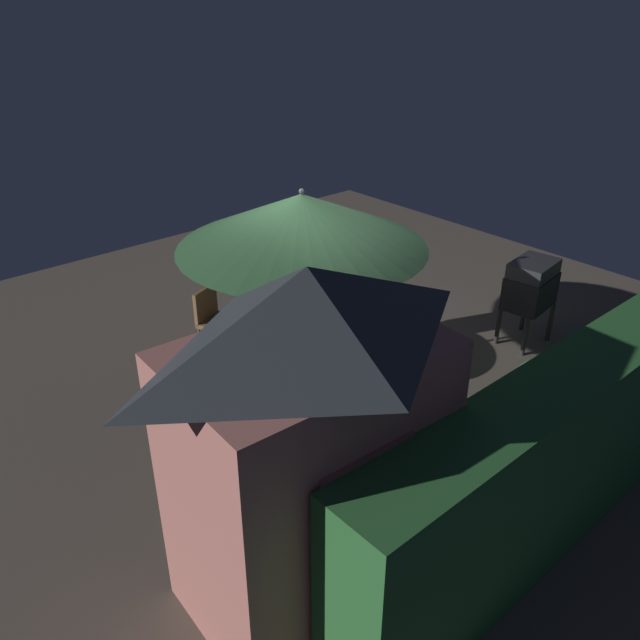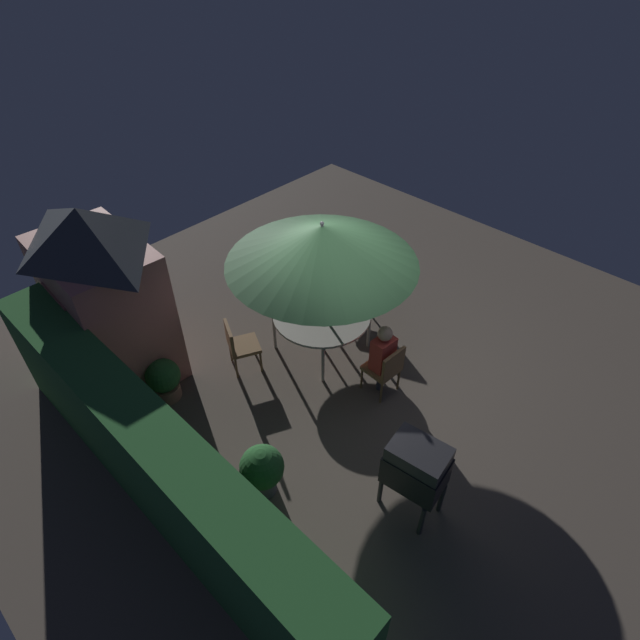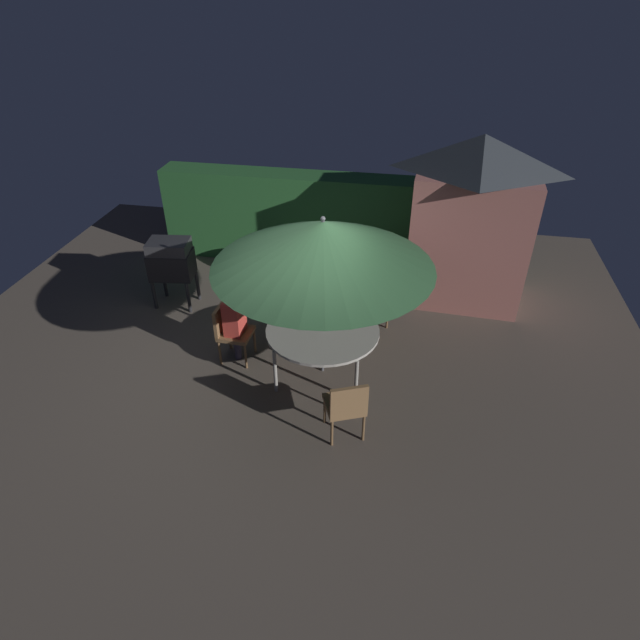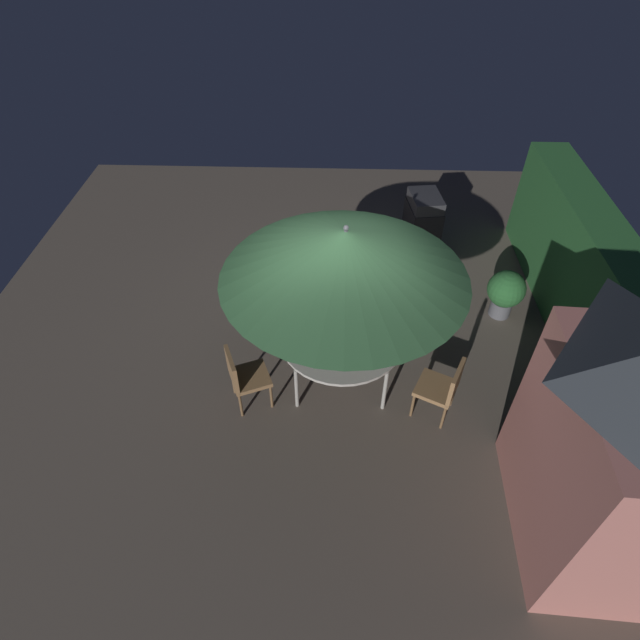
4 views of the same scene
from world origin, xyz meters
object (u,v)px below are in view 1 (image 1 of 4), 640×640
patio_umbrella (302,221)px  chair_near_shed (385,307)px  potted_plant_by_grill (539,387)px  chair_toward_hedge (336,401)px  garden_shed (309,444)px  bbq_grill (531,286)px  potted_plant_by_shed (395,484)px  patio_table (303,326)px  chair_far_side (214,316)px  person_in_red (381,291)px

patio_umbrella → chair_near_shed: (-1.39, 0.07, -1.52)m
potted_plant_by_grill → chair_toward_hedge: bearing=-32.2°
garden_shed → chair_toward_hedge: bearing=-138.7°
patio_umbrella → chair_toward_hedge: 2.06m
garden_shed → patio_umbrella: (-2.02, -2.50, 0.59)m
bbq_grill → potted_plant_by_shed: (3.76, 1.08, -0.47)m
patio_umbrella → bbq_grill: bearing=154.3°
garden_shed → patio_table: bearing=-129.0°
chair_far_side → potted_plant_by_shed: (0.44, 3.65, -0.15)m
patio_table → patio_umbrella: patio_umbrella is taller
patio_umbrella → potted_plant_by_grill: 3.22m
patio_umbrella → chair_toward_hedge: bearing=64.2°
garden_shed → patio_table: size_ratio=1.79×
garden_shed → person_in_red: size_ratio=2.26×
bbq_grill → potted_plant_by_grill: bearing=36.8°
garden_shed → patio_umbrella: garden_shed is taller
bbq_grill → chair_near_shed: 1.95m
garden_shed → potted_plant_by_grill: size_ratio=3.61×
chair_far_side → chair_near_shed: bearing=145.8°
garden_shed → bbq_grill: garden_shed is taller
garden_shed → person_in_red: (-3.33, -2.44, -0.66)m
garden_shed → patio_umbrella: size_ratio=0.98×
bbq_grill → person_in_red: (1.51, -1.29, -0.06)m
garden_shed → potted_plant_by_shed: 1.52m
potted_plant_by_shed → chair_near_shed: bearing=-134.7°
person_in_red → potted_plant_by_grill: bearing=90.5°
patio_table → person_in_red: size_ratio=1.26×
patio_table → chair_near_shed: bearing=177.2°
garden_shed → potted_plant_by_grill: bearing=-179.5°
garden_shed → potted_plant_by_shed: (-1.08, -0.07, -1.07)m
garden_shed → bbq_grill: (-4.84, -1.14, -0.60)m
chair_far_side → person_in_red: bearing=144.6°
garden_shed → chair_near_shed: bearing=-144.5°
patio_table → chair_near_shed: chair_near_shed is taller
chair_near_shed → potted_plant_by_shed: 3.33m
person_in_red → garden_shed: bearing=36.2°
patio_table → chair_far_side: (0.51, -1.22, -0.17)m
chair_near_shed → chair_far_side: 2.29m
potted_plant_by_shed → person_in_red: size_ratio=0.56×
chair_toward_hedge → bbq_grill: bearing=178.3°
garden_shed → patio_umbrella: bearing=-129.0°
patio_table → person_in_red: bearing=177.2°
patio_table → chair_far_side: 1.34m
chair_near_shed → garden_shed: bearing=35.5°
garden_shed → chair_far_side: (-1.51, -3.72, -0.92)m
potted_plant_by_shed → patio_table: bearing=-111.3°
bbq_grill → potted_plant_by_shed: bearing=16.0°
potted_plant_by_grill → person_in_red: size_ratio=0.62×
patio_umbrella → person_in_red: patio_umbrella is taller
garden_shed → chair_near_shed: 4.29m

